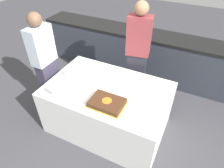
{
  "coord_description": "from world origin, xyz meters",
  "views": [
    {
      "loc": [
        0.98,
        -1.87,
        2.54
      ],
      "look_at": [
        0.07,
        0.0,
        0.87
      ],
      "focal_mm": 32.0,
      "sensor_mm": 36.0,
      "label": 1
    }
  ],
  "objects_px": {
    "person_seated_left": "(45,64)",
    "person_cutting_cake": "(137,55)",
    "plate_stack": "(72,72)",
    "cake": "(107,103)",
    "wine_glass": "(53,90)"
  },
  "relations": [
    {
      "from": "person_seated_left",
      "to": "person_cutting_cake",
      "type": "bearing_deg",
      "value": -57.28
    },
    {
      "from": "plate_stack",
      "to": "cake",
      "type": "bearing_deg",
      "value": -24.54
    },
    {
      "from": "cake",
      "to": "person_seated_left",
      "type": "distance_m",
      "value": 1.24
    },
    {
      "from": "cake",
      "to": "person_cutting_cake",
      "type": "height_order",
      "value": "person_cutting_cake"
    },
    {
      "from": "person_cutting_cake",
      "to": "person_seated_left",
      "type": "distance_m",
      "value": 1.43
    },
    {
      "from": "plate_stack",
      "to": "wine_glass",
      "type": "distance_m",
      "value": 0.55
    },
    {
      "from": "wine_glass",
      "to": "person_seated_left",
      "type": "xyz_separation_m",
      "value": [
        -0.53,
        0.46,
        -0.02
      ]
    },
    {
      "from": "cake",
      "to": "person_cutting_cake",
      "type": "relative_size",
      "value": 0.26
    },
    {
      "from": "person_cutting_cake",
      "to": "person_seated_left",
      "type": "xyz_separation_m",
      "value": [
        -1.21,
        -0.77,
        -0.06
      ]
    },
    {
      "from": "person_seated_left",
      "to": "plate_stack",
      "type": "bearing_deg",
      "value": -81.08
    },
    {
      "from": "wine_glass",
      "to": "person_seated_left",
      "type": "height_order",
      "value": "person_seated_left"
    },
    {
      "from": "plate_stack",
      "to": "person_cutting_cake",
      "type": "height_order",
      "value": "person_cutting_cake"
    },
    {
      "from": "cake",
      "to": "plate_stack",
      "type": "height_order",
      "value": "cake"
    },
    {
      "from": "plate_stack",
      "to": "person_seated_left",
      "type": "relative_size",
      "value": 0.14
    },
    {
      "from": "cake",
      "to": "person_seated_left",
      "type": "height_order",
      "value": "person_seated_left"
    }
  ]
}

